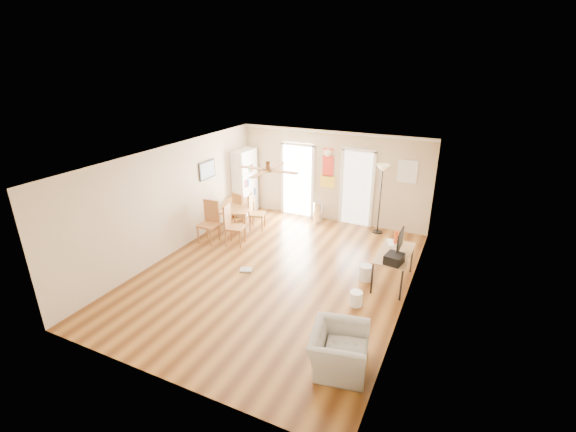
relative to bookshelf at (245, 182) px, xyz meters
The scene contains 30 objects.
floor 4.00m from the bookshelf, 49.25° to the right, with size 7.00×7.00×0.00m, color brown.
ceiling 4.21m from the bookshelf, 49.25° to the right, with size 5.50×7.00×0.00m, color silver, non-canonical shape.
wall_back 2.62m from the bookshelf, 12.40° to the left, with size 5.50×0.04×2.60m, color beige, non-canonical shape.
wall_front 6.93m from the bookshelf, 68.52° to the right, with size 5.50×0.04×2.60m, color beige, non-canonical shape.
wall_left 2.97m from the bookshelf, 94.17° to the right, with size 0.04×7.00×2.60m, color beige, non-canonical shape.
wall_right 6.06m from the bookshelf, 29.10° to the right, with size 0.04×7.00×2.60m, color beige, non-canonical shape.
crown_molding 4.20m from the bookshelf, 49.25° to the right, with size 5.50×7.00×0.08m, color white, non-canonical shape.
kitchen_doorway 1.58m from the bookshelf, 20.06° to the left, with size 0.90×0.10×2.10m, color white, non-canonical shape.
bathroom_doorway 3.33m from the bookshelf, ahead, with size 0.80×0.10×2.10m, color white, non-canonical shape.
wall_decal 2.54m from the bookshelf, 12.57° to the left, with size 0.46×0.03×1.10m, color red.
ac_grille 4.67m from the bookshelf, ahead, with size 0.50×0.04×0.60m, color white.
framed_poster 1.72m from the bookshelf, 97.00° to the right, with size 0.04×0.66×0.48m, color black.
ceiling_fan 4.37m from the bookshelf, 51.97° to the right, with size 1.24×1.24×0.20m, color #593819, non-canonical shape.
bookshelf is the anchor object (origin of this frame).
dining_table 1.33m from the bookshelf, 70.68° to the right, with size 0.81×1.35×0.67m, color #AA7B36, non-canonical shape.
dining_chair_right_a 1.42m from the bookshelf, 45.38° to the right, with size 0.40×0.40×0.98m, color olive, non-canonical shape.
dining_chair_right_b 2.32m from the bookshelf, 65.68° to the right, with size 0.43×0.43×1.05m, color #A97436, non-canonical shape.
dining_chair_near 2.29m from the bookshelf, 84.11° to the right, with size 0.44×0.44×1.07m, color #AB6D37, non-canonical shape.
dining_chair_far 1.03m from the bookshelf, 65.23° to the right, with size 0.39×0.39×0.94m, color #AC6D37, non-canonical shape.
trash_can 2.38m from the bookshelf, ahead, with size 0.28×0.28×0.60m, color silver.
torchiere_lamp 4.02m from the bookshelf, ahead, with size 0.36×0.36×1.89m, color black, non-canonical shape.
computer_desk 5.42m from the bookshelf, 24.29° to the right, with size 0.65×1.31×0.70m, color tan, non-canonical shape.
imac 5.51m from the bookshelf, 24.63° to the right, with size 0.08×0.57×0.53m, color black, non-canonical shape.
keyboard 5.07m from the bookshelf, 20.76° to the right, with size 0.12×0.37×0.01m, color silver.
printer 5.67m from the bookshelf, 28.32° to the right, with size 0.31×0.37×0.19m, color black.
orange_bottle 5.14m from the bookshelf, 19.79° to the right, with size 0.09×0.09×0.27m, color #CC4312.
wastebasket_a 5.03m from the bookshelf, 28.26° to the right, with size 0.29×0.29×0.33m, color silver.
wastebasket_b 5.65m from the bookshelf, 37.01° to the right, with size 0.25×0.25×0.29m, color white.
floor_cloth 3.76m from the bookshelf, 59.17° to the right, with size 0.27×0.21×0.04m, color gray.
armchair 6.94m from the bookshelf, 47.27° to the right, with size 0.97×0.84×0.63m, color #A2A29D.
Camera 1 is at (3.54, -6.86, 4.44)m, focal length 24.90 mm.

